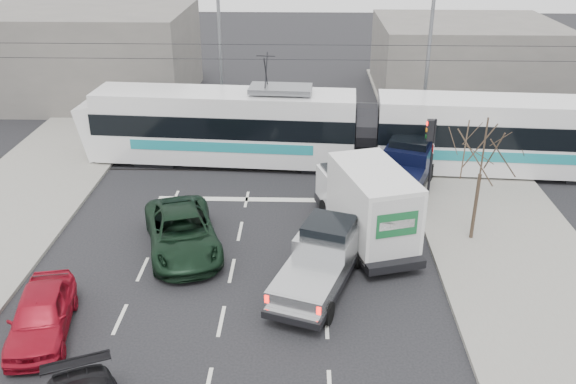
{
  "coord_description": "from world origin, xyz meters",
  "views": [
    {
      "loc": [
        0.93,
        -18.92,
        12.14
      ],
      "look_at": [
        0.28,
        3.02,
        1.8
      ],
      "focal_mm": 38.0,
      "sensor_mm": 36.0,
      "label": 1
    }
  ],
  "objects_px": {
    "green_car": "(182,232)",
    "street_lamp_near": "(425,51)",
    "traffic_signal": "(431,141)",
    "silver_pickup": "(322,257)",
    "tram": "(365,130)",
    "red_car": "(41,315)",
    "bare_tree": "(483,152)",
    "box_truck": "(367,203)",
    "navy_pickup": "(406,167)",
    "street_lamp_far": "(217,42)"
  },
  "relations": [
    {
      "from": "navy_pickup",
      "to": "street_lamp_far",
      "type": "bearing_deg",
      "value": 158.66
    },
    {
      "from": "silver_pickup",
      "to": "green_car",
      "type": "xyz_separation_m",
      "value": [
        -5.34,
        2.1,
        -0.26
      ]
    },
    {
      "from": "bare_tree",
      "to": "navy_pickup",
      "type": "xyz_separation_m",
      "value": [
        -1.98,
        4.84,
        -2.64
      ]
    },
    {
      "from": "traffic_signal",
      "to": "silver_pickup",
      "type": "bearing_deg",
      "value": -124.34
    },
    {
      "from": "street_lamp_near",
      "to": "bare_tree",
      "type": "bearing_deg",
      "value": -88.58
    },
    {
      "from": "traffic_signal",
      "to": "box_truck",
      "type": "bearing_deg",
      "value": -127.78
    },
    {
      "from": "street_lamp_far",
      "to": "red_car",
      "type": "bearing_deg",
      "value": -98.51
    },
    {
      "from": "tram",
      "to": "navy_pickup",
      "type": "height_order",
      "value": "tram"
    },
    {
      "from": "traffic_signal",
      "to": "green_car",
      "type": "distance_m",
      "value": 11.57
    },
    {
      "from": "green_car",
      "to": "red_car",
      "type": "relative_size",
      "value": 1.31
    },
    {
      "from": "silver_pickup",
      "to": "red_car",
      "type": "distance_m",
      "value": 9.29
    },
    {
      "from": "green_car",
      "to": "street_lamp_near",
      "type": "bearing_deg",
      "value": 31.36
    },
    {
      "from": "box_truck",
      "to": "navy_pickup",
      "type": "bearing_deg",
      "value": 48.34
    },
    {
      "from": "traffic_signal",
      "to": "street_lamp_far",
      "type": "relative_size",
      "value": 0.4
    },
    {
      "from": "navy_pickup",
      "to": "red_car",
      "type": "height_order",
      "value": "navy_pickup"
    },
    {
      "from": "street_lamp_near",
      "to": "navy_pickup",
      "type": "bearing_deg",
      "value": -104.24
    },
    {
      "from": "street_lamp_near",
      "to": "box_truck",
      "type": "relative_size",
      "value": 1.32
    },
    {
      "from": "red_car",
      "to": "silver_pickup",
      "type": "bearing_deg",
      "value": 8.36
    },
    {
      "from": "silver_pickup",
      "to": "red_car",
      "type": "relative_size",
      "value": 1.42
    },
    {
      "from": "traffic_signal",
      "to": "street_lamp_far",
      "type": "bearing_deg",
      "value": 138.28
    },
    {
      "from": "traffic_signal",
      "to": "tram",
      "type": "relative_size",
      "value": 0.13
    },
    {
      "from": "red_car",
      "to": "tram",
      "type": "bearing_deg",
      "value": 39.85
    },
    {
      "from": "street_lamp_far",
      "to": "tram",
      "type": "bearing_deg",
      "value": -36.69
    },
    {
      "from": "silver_pickup",
      "to": "traffic_signal",
      "type": "bearing_deg",
      "value": 74.89
    },
    {
      "from": "bare_tree",
      "to": "red_car",
      "type": "height_order",
      "value": "bare_tree"
    },
    {
      "from": "street_lamp_far",
      "to": "box_truck",
      "type": "relative_size",
      "value": 1.32
    },
    {
      "from": "street_lamp_near",
      "to": "street_lamp_far",
      "type": "relative_size",
      "value": 1.0
    },
    {
      "from": "silver_pickup",
      "to": "box_truck",
      "type": "height_order",
      "value": "box_truck"
    },
    {
      "from": "tram",
      "to": "red_car",
      "type": "relative_size",
      "value": 6.49
    },
    {
      "from": "street_lamp_far",
      "to": "tram",
      "type": "distance_m",
      "value": 10.56
    },
    {
      "from": "traffic_signal",
      "to": "green_car",
      "type": "xyz_separation_m",
      "value": [
        -10.22,
        -5.05,
        -1.97
      ]
    },
    {
      "from": "tram",
      "to": "red_car",
      "type": "bearing_deg",
      "value": -124.81
    },
    {
      "from": "street_lamp_far",
      "to": "silver_pickup",
      "type": "xyz_separation_m",
      "value": [
        5.77,
        -16.65,
        -4.08
      ]
    },
    {
      "from": "navy_pickup",
      "to": "red_car",
      "type": "distance_m",
      "value": 16.94
    },
    {
      "from": "bare_tree",
      "to": "silver_pickup",
      "type": "distance_m",
      "value": 7.33
    },
    {
      "from": "street_lamp_far",
      "to": "tram",
      "type": "height_order",
      "value": "street_lamp_far"
    },
    {
      "from": "navy_pickup",
      "to": "street_lamp_near",
      "type": "bearing_deg",
      "value": 95.88
    },
    {
      "from": "silver_pickup",
      "to": "bare_tree",
      "type": "bearing_deg",
      "value": 46.89
    },
    {
      "from": "street_lamp_far",
      "to": "red_car",
      "type": "height_order",
      "value": "street_lamp_far"
    },
    {
      "from": "street_lamp_far",
      "to": "silver_pickup",
      "type": "height_order",
      "value": "street_lamp_far"
    },
    {
      "from": "street_lamp_near",
      "to": "tram",
      "type": "height_order",
      "value": "street_lamp_near"
    },
    {
      "from": "bare_tree",
      "to": "tram",
      "type": "xyz_separation_m",
      "value": [
        -3.7,
        7.48,
        -1.81
      ]
    },
    {
      "from": "traffic_signal",
      "to": "street_lamp_near",
      "type": "xyz_separation_m",
      "value": [
        0.84,
        7.5,
        2.37
      ]
    },
    {
      "from": "silver_pickup",
      "to": "navy_pickup",
      "type": "xyz_separation_m",
      "value": [
        4.04,
        7.99,
        0.12
      ]
    },
    {
      "from": "traffic_signal",
      "to": "silver_pickup",
      "type": "relative_size",
      "value": 0.6
    },
    {
      "from": "traffic_signal",
      "to": "silver_pickup",
      "type": "height_order",
      "value": "traffic_signal"
    },
    {
      "from": "bare_tree",
      "to": "traffic_signal",
      "type": "bearing_deg",
      "value": 105.76
    },
    {
      "from": "green_car",
      "to": "red_car",
      "type": "distance_m",
      "value": 6.24
    },
    {
      "from": "bare_tree",
      "to": "box_truck",
      "type": "relative_size",
      "value": 0.73
    },
    {
      "from": "street_lamp_near",
      "to": "silver_pickup",
      "type": "distance_m",
      "value": 16.25
    }
  ]
}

